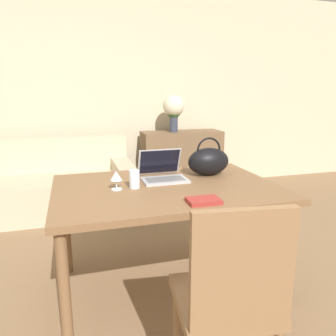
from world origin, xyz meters
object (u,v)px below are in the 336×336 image
(handbag, at_px, (208,161))
(flower_vase, at_px, (174,109))
(laptop, at_px, (162,171))
(chair, at_px, (230,293))
(wine_glass, at_px, (116,177))
(couch, at_px, (52,188))
(drinking_glass, at_px, (134,179))

(handbag, distance_m, flower_vase, 2.04)
(laptop, distance_m, flower_vase, 2.14)
(chair, relative_size, laptop, 3.06)
(wine_glass, bearing_deg, chair, -67.33)
(chair, bearing_deg, wine_glass, 119.94)
(couch, bearing_deg, flower_vase, 10.76)
(flower_vase, bearing_deg, chair, -102.89)
(wine_glass, distance_m, flower_vase, 2.43)
(couch, relative_size, laptop, 5.86)
(drinking_glass, relative_size, wine_glass, 0.97)
(wine_glass, relative_size, handbag, 0.39)
(wine_glass, bearing_deg, handbag, 14.45)
(wine_glass, xyz_separation_m, handbag, (0.70, 0.18, 0.02))
(laptop, bearing_deg, drinking_glass, -144.24)
(couch, distance_m, flower_vase, 1.81)
(handbag, bearing_deg, laptop, -178.49)
(laptop, relative_size, flower_vase, 0.64)
(wine_glass, height_order, handbag, handbag)
(chair, xyz_separation_m, drinking_glass, (-0.25, 0.87, 0.30))
(drinking_glass, bearing_deg, couch, 108.53)
(laptop, distance_m, wine_glass, 0.39)
(flower_vase, bearing_deg, laptop, -109.59)
(drinking_glass, relative_size, handbag, 0.38)
(wine_glass, distance_m, handbag, 0.73)
(couch, relative_size, flower_vase, 3.77)
(chair, xyz_separation_m, laptop, (-0.01, 1.04, 0.30))
(laptop, bearing_deg, flower_vase, 70.41)
(chair, distance_m, laptop, 1.08)
(chair, bearing_deg, laptop, 98.09)
(wine_glass, bearing_deg, drinking_glass, 2.53)
(drinking_glass, height_order, flower_vase, flower_vase)
(wine_glass, bearing_deg, flower_vase, 63.98)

